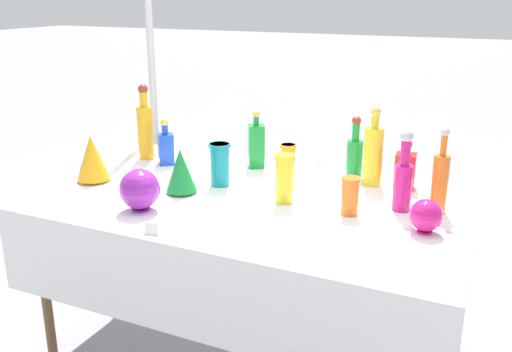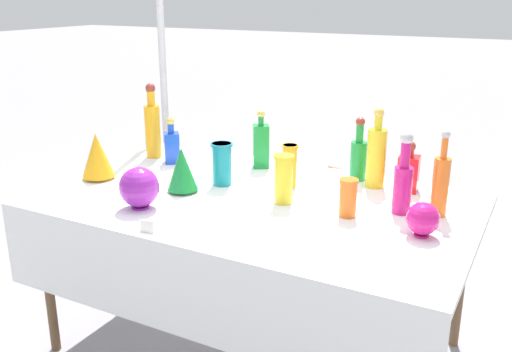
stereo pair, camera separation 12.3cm
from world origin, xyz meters
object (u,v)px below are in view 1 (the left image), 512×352
object	(u,v)px
round_bowl_0	(140,189)
round_bowl_1	(426,215)
slender_vase_0	(220,163)
cardboard_box_behind_left	(282,207)
tall_bottle_0	(355,155)
square_decanter_0	(166,146)
fluted_vase_1	(92,158)
cardboard_box_behind_right	(338,214)
tall_bottle_4	(440,180)
square_decanter_1	(405,169)
tall_bottle_2	(373,153)
canopy_pole	(155,118)
slender_vase_3	(284,177)
tall_bottle_3	(403,179)
fluted_vase_0	(181,170)
tall_bottle_1	(145,128)
slender_vase_1	(288,164)
slender_vase_2	(350,195)
square_decanter_2	(256,144)

from	to	relation	value
round_bowl_0	round_bowl_1	xyz separation A→B (m)	(1.10, 0.26, -0.02)
slender_vase_0	cardboard_box_behind_left	xyz separation A→B (m)	(-0.19, 1.25, -0.69)
tall_bottle_0	square_decanter_0	world-z (taller)	tall_bottle_0
fluted_vase_1	cardboard_box_behind_right	distance (m)	1.79
slender_vase_0	fluted_vase_1	xyz separation A→B (m)	(-0.57, -0.21, 0.01)
tall_bottle_0	square_decanter_0	xyz separation A→B (m)	(-0.95, -0.19, -0.02)
tall_bottle_0	tall_bottle_4	distance (m)	0.52
tall_bottle_0	square_decanter_1	size ratio (longest dim) A/B	1.32
square_decanter_0	square_decanter_1	world-z (taller)	square_decanter_0
tall_bottle_0	square_decanter_0	bearing A→B (deg)	-168.88
round_bowl_0	round_bowl_1	distance (m)	1.13
tall_bottle_2	round_bowl_1	xyz separation A→B (m)	(0.32, -0.47, -0.08)
tall_bottle_4	canopy_pole	xyz separation A→B (m)	(-1.83, 0.65, -0.04)
slender_vase_3	tall_bottle_3	bearing A→B (deg)	14.13
square_decanter_0	fluted_vase_0	size ratio (longest dim) A/B	1.18
tall_bottle_4	tall_bottle_0	bearing A→B (deg)	146.61
tall_bottle_1	slender_vase_1	world-z (taller)	tall_bottle_1
tall_bottle_3	tall_bottle_2	bearing A→B (deg)	125.53
slender_vase_0	round_bowl_1	xyz separation A→B (m)	(0.96, -0.16, -0.04)
fluted_vase_1	cardboard_box_behind_left	world-z (taller)	fluted_vase_1
slender_vase_0	cardboard_box_behind_left	distance (m)	1.44
tall_bottle_1	tall_bottle_3	world-z (taller)	tall_bottle_1
slender_vase_1	slender_vase_3	distance (m)	0.21
round_bowl_1	cardboard_box_behind_right	world-z (taller)	round_bowl_1
square_decanter_0	square_decanter_1	bearing A→B (deg)	6.63
round_bowl_0	canopy_pole	distance (m)	1.35
square_decanter_1	canopy_pole	size ratio (longest dim) A/B	0.10
slender_vase_2	slender_vase_1	bearing A→B (deg)	148.27
slender_vase_0	slender_vase_1	xyz separation A→B (m)	(0.29, 0.12, -0.00)
cardboard_box_behind_right	cardboard_box_behind_left	bearing A→B (deg)	-178.67
cardboard_box_behind_left	square_decanter_0	bearing A→B (deg)	-101.80
slender_vase_3	round_bowl_1	distance (m)	0.61
tall_bottle_4	slender_vase_1	distance (m)	0.68
square_decanter_1	fluted_vase_1	size ratio (longest dim) A/B	1.04
slender_vase_0	round_bowl_1	world-z (taller)	slender_vase_0
tall_bottle_3	slender_vase_1	distance (m)	0.55
tall_bottle_3	round_bowl_1	distance (m)	0.24
tall_bottle_0	slender_vase_1	size ratio (longest dim) A/B	1.53
slender_vase_0	fluted_vase_0	size ratio (longest dim) A/B	0.96
tall_bottle_0	tall_bottle_4	world-z (taller)	tall_bottle_4
cardboard_box_behind_left	square_decanter_2	bearing A→B (deg)	-76.18
cardboard_box_behind_left	round_bowl_1	bearing A→B (deg)	-50.63
tall_bottle_1	square_decanter_1	world-z (taller)	tall_bottle_1
tall_bottle_4	square_decanter_2	bearing A→B (deg)	165.07
cardboard_box_behind_right	tall_bottle_3	bearing A→B (deg)	-62.94
tall_bottle_3	tall_bottle_0	bearing A→B (deg)	131.94
tall_bottle_1	tall_bottle_3	distance (m)	1.42
tall_bottle_1	square_decanter_2	bearing A→B (deg)	9.84
slender_vase_0	canopy_pole	world-z (taller)	canopy_pole
slender_vase_1	slender_vase_3	bearing A→B (deg)	-71.77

